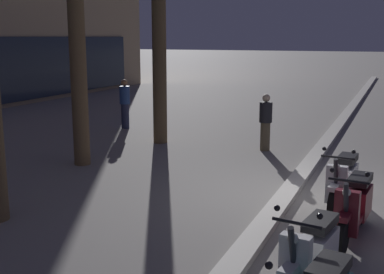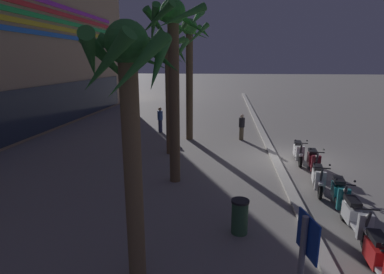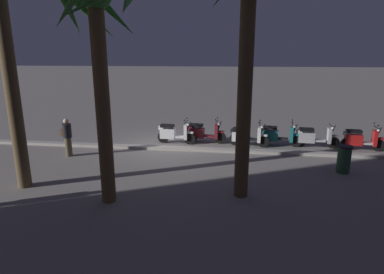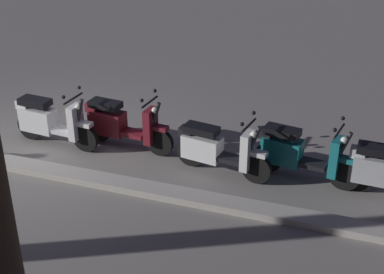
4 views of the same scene
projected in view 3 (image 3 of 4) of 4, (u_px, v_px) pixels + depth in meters
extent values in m
plane|color=gray|center=(167.00, 146.00, 14.11)|extent=(200.00, 200.00, 0.00)
cube|color=#BCB7AD|center=(164.00, 148.00, 13.61)|extent=(60.00, 0.36, 0.12)
cylinder|color=black|center=(378.00, 145.00, 13.29)|extent=(0.53, 0.14, 0.52)
cylinder|color=black|center=(347.00, 144.00, 13.53)|extent=(0.53, 0.14, 0.52)
cube|color=silver|center=(364.00, 143.00, 13.39)|extent=(0.62, 0.32, 0.08)
cube|color=red|center=(353.00, 140.00, 13.44)|extent=(0.70, 0.37, 0.45)
cube|color=black|center=(354.00, 131.00, 13.35)|extent=(0.62, 0.34, 0.12)
cube|color=red|center=(375.00, 138.00, 13.25)|extent=(0.16, 0.35, 0.66)
cube|color=red|center=(379.00, 139.00, 13.22)|extent=(0.33, 0.18, 0.08)
cylinder|color=#333338|center=(377.00, 135.00, 13.20)|extent=(0.29, 0.09, 0.69)
cylinder|color=black|center=(376.00, 127.00, 13.14)|extent=(0.08, 0.56, 0.04)
sphere|color=white|center=(378.00, 131.00, 13.15)|extent=(0.12, 0.12, 0.12)
cube|color=silver|center=(347.00, 133.00, 13.43)|extent=(0.25, 0.22, 0.16)
sphere|color=black|center=(374.00, 123.00, 13.34)|extent=(0.07, 0.07, 0.07)
sphere|color=black|center=(378.00, 126.00, 12.88)|extent=(0.07, 0.07, 0.07)
cylinder|color=black|center=(333.00, 142.00, 13.71)|extent=(0.52, 0.12, 0.52)
cylinder|color=black|center=(301.00, 141.00, 13.94)|extent=(0.52, 0.12, 0.52)
cube|color=silver|center=(318.00, 140.00, 13.80)|extent=(0.61, 0.31, 0.08)
cube|color=silver|center=(306.00, 137.00, 13.86)|extent=(0.69, 0.35, 0.44)
cube|color=black|center=(307.00, 129.00, 13.78)|extent=(0.61, 0.33, 0.12)
cube|color=silver|center=(329.00, 136.00, 13.67)|extent=(0.15, 0.35, 0.66)
cube|color=silver|center=(334.00, 136.00, 13.64)|extent=(0.33, 0.17, 0.08)
cylinder|color=#333338|center=(332.00, 132.00, 13.62)|extent=(0.29, 0.08, 0.69)
cylinder|color=black|center=(330.00, 125.00, 13.56)|extent=(0.06, 0.56, 0.04)
sphere|color=white|center=(333.00, 128.00, 13.57)|extent=(0.12, 0.12, 0.12)
cube|color=silver|center=(300.00, 131.00, 13.85)|extent=(0.25, 0.21, 0.16)
cylinder|color=black|center=(295.00, 141.00, 13.93)|extent=(0.53, 0.18, 0.52)
cylinder|color=black|center=(265.00, 139.00, 14.30)|extent=(0.53, 0.18, 0.52)
cube|color=black|center=(281.00, 139.00, 14.09)|extent=(0.64, 0.37, 0.08)
cube|color=#197075|center=(270.00, 135.00, 14.20)|extent=(0.72, 0.43, 0.44)
cube|color=black|center=(270.00, 128.00, 14.11)|extent=(0.64, 0.39, 0.12)
cube|color=#197075|center=(292.00, 134.00, 13.91)|extent=(0.19, 0.36, 0.66)
cube|color=#197075|center=(296.00, 135.00, 13.86)|extent=(0.34, 0.21, 0.08)
cylinder|color=#333338|center=(294.00, 131.00, 13.85)|extent=(0.29, 0.12, 0.69)
cylinder|color=black|center=(292.00, 124.00, 13.79)|extent=(0.13, 0.56, 0.04)
sphere|color=white|center=(295.00, 127.00, 13.80)|extent=(0.12, 0.12, 0.12)
cube|color=black|center=(264.00, 129.00, 14.22)|extent=(0.27, 0.24, 0.16)
sphere|color=black|center=(292.00, 120.00, 13.99)|extent=(0.07, 0.07, 0.07)
sphere|color=black|center=(292.00, 122.00, 13.55)|extent=(0.07, 0.07, 0.07)
cylinder|color=black|center=(263.00, 142.00, 13.86)|extent=(0.53, 0.18, 0.52)
cylinder|color=black|center=(235.00, 139.00, 14.21)|extent=(0.53, 0.18, 0.52)
cube|color=black|center=(250.00, 139.00, 14.01)|extent=(0.64, 0.37, 0.08)
cube|color=white|center=(240.00, 137.00, 14.11)|extent=(0.72, 0.42, 0.42)
cube|color=black|center=(240.00, 129.00, 14.03)|extent=(0.64, 0.39, 0.12)
cube|color=white|center=(259.00, 135.00, 13.84)|extent=(0.19, 0.36, 0.66)
cube|color=white|center=(264.00, 135.00, 13.79)|extent=(0.34, 0.21, 0.08)
cylinder|color=#333338|center=(261.00, 132.00, 13.78)|extent=(0.29, 0.11, 0.69)
cylinder|color=black|center=(260.00, 124.00, 13.72)|extent=(0.13, 0.56, 0.04)
sphere|color=white|center=(262.00, 128.00, 13.73)|extent=(0.12, 0.12, 0.12)
cube|color=black|center=(233.00, 131.00, 14.13)|extent=(0.27, 0.24, 0.16)
sphere|color=black|center=(260.00, 120.00, 13.92)|extent=(0.07, 0.07, 0.07)
sphere|color=black|center=(259.00, 123.00, 13.48)|extent=(0.07, 0.07, 0.07)
cylinder|color=black|center=(220.00, 138.00, 14.46)|extent=(0.53, 0.15, 0.52)
cylinder|color=black|center=(192.00, 136.00, 14.75)|extent=(0.53, 0.15, 0.52)
cube|color=maroon|center=(207.00, 136.00, 14.58)|extent=(0.63, 0.34, 0.08)
cube|color=maroon|center=(197.00, 133.00, 14.66)|extent=(0.71, 0.39, 0.45)
cube|color=black|center=(196.00, 125.00, 14.57)|extent=(0.63, 0.36, 0.12)
cube|color=maroon|center=(217.00, 132.00, 14.42)|extent=(0.17, 0.35, 0.66)
cube|color=maroon|center=(221.00, 132.00, 14.38)|extent=(0.33, 0.19, 0.08)
cylinder|color=#333338|center=(218.00, 128.00, 14.37)|extent=(0.29, 0.10, 0.69)
cylinder|color=black|center=(217.00, 121.00, 14.31)|extent=(0.10, 0.56, 0.04)
sphere|color=white|center=(219.00, 125.00, 14.32)|extent=(0.12, 0.12, 0.12)
cube|color=maroon|center=(191.00, 127.00, 14.66)|extent=(0.26, 0.22, 0.16)
sphere|color=black|center=(217.00, 118.00, 14.51)|extent=(0.07, 0.07, 0.07)
sphere|color=black|center=(216.00, 120.00, 14.05)|extent=(0.07, 0.07, 0.07)
cylinder|color=black|center=(190.00, 139.00, 14.34)|extent=(0.53, 0.14, 0.52)
cylinder|color=black|center=(163.00, 137.00, 14.60)|extent=(0.53, 0.14, 0.52)
cube|color=white|center=(178.00, 137.00, 14.45)|extent=(0.62, 0.33, 0.08)
cube|color=white|center=(168.00, 133.00, 14.51)|extent=(0.70, 0.38, 0.45)
cube|color=black|center=(167.00, 126.00, 14.43)|extent=(0.62, 0.35, 0.12)
cube|color=white|center=(186.00, 132.00, 14.31)|extent=(0.17, 0.35, 0.66)
cube|color=white|center=(190.00, 132.00, 14.27)|extent=(0.33, 0.19, 0.08)
cylinder|color=#333338|center=(188.00, 129.00, 14.25)|extent=(0.29, 0.09, 0.69)
cylinder|color=black|center=(186.00, 122.00, 14.19)|extent=(0.09, 0.56, 0.04)
sphere|color=white|center=(188.00, 125.00, 14.20)|extent=(0.12, 0.12, 0.12)
cube|color=white|center=(161.00, 128.00, 14.51)|extent=(0.26, 0.22, 0.16)
sphere|color=black|center=(187.00, 118.00, 14.39)|extent=(0.07, 0.07, 0.07)
sphere|color=black|center=(184.00, 120.00, 13.94)|extent=(0.07, 0.07, 0.07)
cylinder|color=brown|center=(245.00, 88.00, 8.41)|extent=(0.40, 0.40, 6.13)
cylinder|color=brown|center=(103.00, 105.00, 8.16)|extent=(0.38, 0.38, 5.36)
cone|color=#3D8438|center=(70.00, 11.00, 7.60)|extent=(0.46, 1.46, 1.25)
cone|color=#3D8438|center=(70.00, 4.00, 7.06)|extent=(1.45, 0.98, 1.15)
cone|color=#3D8438|center=(95.00, 0.00, 6.89)|extent=(1.56, 0.86, 1.01)
cone|color=#3D8438|center=(127.00, 2.00, 7.58)|extent=(0.55, 1.63, 0.92)
cone|color=#3D8438|center=(113.00, 14.00, 8.14)|extent=(1.44, 0.74, 1.27)
cone|color=#3D8438|center=(90.00, 15.00, 8.11)|extent=(1.26, 1.08, 1.32)
cylinder|color=brown|center=(11.00, 83.00, 9.02)|extent=(0.40, 0.40, 6.31)
cylinder|color=brown|center=(69.00, 147.00, 12.64)|extent=(0.26, 0.26, 0.77)
cylinder|color=black|center=(67.00, 131.00, 12.48)|extent=(0.34, 0.34, 0.54)
sphere|color=beige|center=(66.00, 121.00, 12.39)|extent=(0.21, 0.21, 0.21)
cube|color=brown|center=(62.00, 132.00, 12.53)|extent=(0.12, 0.16, 0.28)
cylinder|color=#2D5638|center=(344.00, 160.00, 10.84)|extent=(0.44, 0.44, 0.90)
cylinder|color=black|center=(345.00, 147.00, 10.72)|extent=(0.48, 0.48, 0.06)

